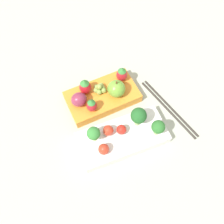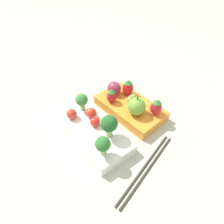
# 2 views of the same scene
# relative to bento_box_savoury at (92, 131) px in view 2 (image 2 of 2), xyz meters

# --- Properties ---
(ground_plane) EXTENTS (4.00, 4.00, 0.00)m
(ground_plane) POSITION_rel_bento_box_savoury_xyz_m (-0.01, -0.06, -0.01)
(ground_plane) COLOR #ADB7A3
(bento_box_savoury) EXTENTS (0.22, 0.11, 0.03)m
(bento_box_savoury) POSITION_rel_bento_box_savoury_xyz_m (0.00, 0.00, 0.00)
(bento_box_savoury) COLOR white
(bento_box_savoury) RESTS_ON ground_plane
(bento_box_fruit) EXTENTS (0.19, 0.11, 0.03)m
(bento_box_fruit) POSITION_rel_bento_box_savoury_xyz_m (-0.00, -0.13, 0.00)
(bento_box_fruit) COLOR orange
(bento_box_fruit) RESTS_ON ground_plane
(broccoli_floret_0) EXTENTS (0.03, 0.03, 0.05)m
(broccoli_floret_0) POSITION_rel_bento_box_savoury_xyz_m (0.06, -0.02, 0.04)
(broccoli_floret_0) COLOR #93B770
(broccoli_floret_0) RESTS_ON bento_box_savoury
(broccoli_floret_1) EXTENTS (0.04, 0.04, 0.06)m
(broccoli_floret_1) POSITION_rel_bento_box_savoury_xyz_m (-0.05, -0.02, 0.05)
(broccoli_floret_1) COLOR #93B770
(broccoli_floret_1) RESTS_ON bento_box_savoury
(broccoli_floret_2) EXTENTS (0.03, 0.03, 0.05)m
(broccoli_floret_2) POSITION_rel_bento_box_savoury_xyz_m (-0.08, 0.03, 0.04)
(broccoli_floret_2) COLOR #93B770
(broccoli_floret_2) RESTS_ON bento_box_savoury
(cherry_tomato_0) EXTENTS (0.02, 0.02, 0.02)m
(cherry_tomato_0) POSITION_rel_bento_box_savoury_xyz_m (-0.00, -0.01, 0.03)
(cherry_tomato_0) COLOR red
(cherry_tomato_0) RESTS_ON bento_box_savoury
(cherry_tomato_1) EXTENTS (0.03, 0.03, 0.03)m
(cherry_tomato_1) POSITION_rel_bento_box_savoury_xyz_m (0.06, 0.02, 0.03)
(cherry_tomato_1) COLOR red
(cherry_tomato_1) RESTS_ON bento_box_savoury
(cherry_tomato_2) EXTENTS (0.03, 0.03, 0.03)m
(cherry_tomato_2) POSITION_rel_bento_box_savoury_xyz_m (0.03, -0.02, 0.03)
(cherry_tomato_2) COLOR red
(cherry_tomato_2) RESTS_ON bento_box_savoury
(apple) EXTENTS (0.05, 0.05, 0.05)m
(apple) POSITION_rel_bento_box_savoury_xyz_m (-0.04, -0.11, 0.04)
(apple) COLOR #70A838
(apple) RESTS_ON bento_box_fruit
(strawberry_0) EXTENTS (0.03, 0.03, 0.05)m
(strawberry_0) POSITION_rel_bento_box_savoury_xyz_m (0.03, -0.15, 0.04)
(strawberry_0) COLOR red
(strawberry_0) RESTS_ON bento_box_fruit
(strawberry_1) EXTENTS (0.03, 0.03, 0.05)m
(strawberry_1) POSITION_rel_bento_box_savoury_xyz_m (-0.07, -0.15, 0.04)
(strawberry_1) COLOR red
(strawberry_1) RESTS_ON bento_box_fruit
(strawberry_2) EXTENTS (0.03, 0.03, 0.04)m
(strawberry_2) POSITION_rel_bento_box_savoury_xyz_m (0.04, -0.10, 0.03)
(strawberry_2) COLOR red
(strawberry_2) RESTS_ON bento_box_fruit
(plum) EXTENTS (0.04, 0.04, 0.04)m
(plum) POSITION_rel_bento_box_savoury_xyz_m (0.06, -0.13, 0.03)
(plum) COLOR #892D47
(plum) RESTS_ON bento_box_fruit
(grape_cluster) EXTENTS (0.03, 0.03, 0.03)m
(grape_cluster) POSITION_rel_bento_box_savoury_xyz_m (-0.00, -0.14, 0.02)
(grape_cluster) COLOR #8EA84C
(grape_cluster) RESTS_ON bento_box_fruit
(chopsticks_pair) EXTENTS (0.06, 0.21, 0.01)m
(chopsticks_pair) POSITION_rel_bento_box_savoury_xyz_m (-0.15, -0.03, -0.01)
(chopsticks_pair) COLOR #332D28
(chopsticks_pair) RESTS_ON ground_plane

